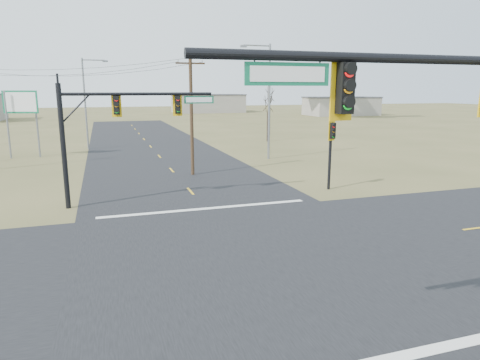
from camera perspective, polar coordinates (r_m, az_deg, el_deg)
name	(u,v)px	position (r m, az deg, el deg)	size (l,w,h in m)	color
ground	(249,257)	(17.70, 1.18, -10.23)	(320.00, 320.00, 0.00)	brown
road_ew	(249,257)	(17.70, 1.18, -10.20)	(160.00, 14.00, 0.02)	black
road_ns	(249,257)	(17.70, 1.18, -10.20)	(14.00, 160.00, 0.02)	black
stop_bar_far	(206,209)	(24.53, -4.55, -3.81)	(12.00, 0.40, 0.01)	silver
mast_arm_far	(117,118)	(25.70, -16.08, 7.94)	(8.84, 0.49, 7.04)	black
pedestal_signal_ne	(332,140)	(29.22, 12.12, 5.25)	(0.64, 0.56, 4.72)	black
utility_pole_near	(191,114)	(33.80, -6.49, 8.72)	(2.26, 0.27, 9.23)	#412E1C
highway_sign	(21,111)	(47.44, -27.17, 8.19)	(3.32, 1.32, 6.59)	gray
streetlight_a	(267,96)	(41.62, 3.61, 11.16)	(3.02, 0.27, 10.87)	gray
streetlight_c	(87,99)	(51.58, -19.74, 10.15)	(2.82, 0.40, 10.07)	gray
bare_tree_c	(268,104)	(56.16, 3.74, 10.11)	(3.17, 3.17, 6.21)	black
bare_tree_d	(270,94)	(64.50, 4.00, 11.36)	(3.70, 3.70, 7.46)	black
warehouse_mid	(208,104)	(129.18, -4.31, 10.10)	(20.00, 12.00, 5.00)	gray
warehouse_right	(341,107)	(117.31, 13.32, 9.51)	(18.00, 10.00, 4.50)	gray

